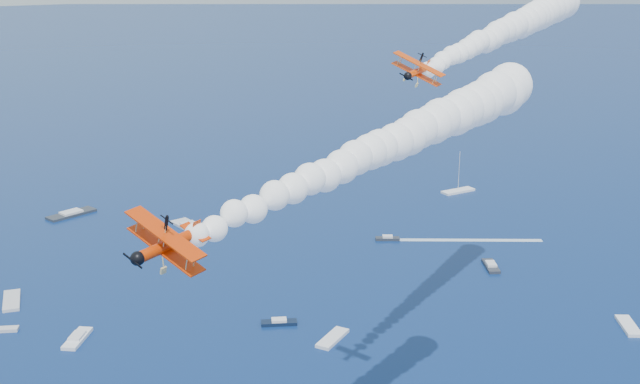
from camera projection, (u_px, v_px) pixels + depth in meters
name	position (u px, v px, depth m)	size (l,w,h in m)	color
biplane_lead	(418.00, 72.00, 109.99)	(6.63, 7.43, 4.48)	#EA3F04
biplane_trail	(168.00, 245.00, 70.84)	(7.60, 8.53, 5.14)	red
smoke_trail_lead	(507.00, 30.00, 135.80)	(56.58, 38.92, 11.46)	white
smoke_trail_trail	(388.00, 144.00, 94.49)	(60.03, 32.85, 11.46)	white
spectator_boats	(136.00, 295.00, 187.08)	(220.79, 195.86, 0.70)	#2A2E38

